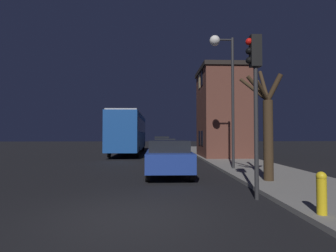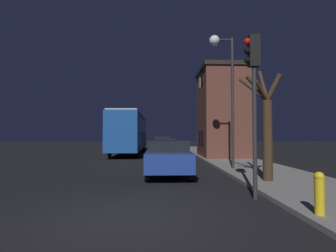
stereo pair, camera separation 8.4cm
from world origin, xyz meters
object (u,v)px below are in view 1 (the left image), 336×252
object	(u,v)px
traffic_light	(255,82)
car_far_lane	(162,143)
bus	(129,130)
car_near_lane	(169,157)
fire_hydrant	(322,192)
car_mid_lane	(165,148)
streetlamp	(223,69)
bare_tree	(267,125)

from	to	relation	value
traffic_light	car_far_lane	distance (m)	23.52
bus	car_near_lane	distance (m)	13.45
car_far_lane	fire_hydrant	xyz separation A→B (m)	(3.03, -25.09, -0.19)
traffic_light	car_mid_lane	distance (m)	13.53
streetlamp	car_near_lane	xyz separation A→B (m)	(-2.82, -1.53, -4.27)
car_far_lane	car_near_lane	bearing A→B (deg)	-89.94
streetlamp	car_near_lane	bearing A→B (deg)	-151.46
car_mid_lane	traffic_light	bearing A→B (deg)	-80.40
bare_tree	fire_hydrant	bearing A→B (deg)	-97.90
fire_hydrant	streetlamp	bearing A→B (deg)	91.44
streetlamp	car_mid_lane	distance (m)	9.03
bare_tree	car_near_lane	bearing A→B (deg)	152.76
car_mid_lane	fire_hydrant	size ratio (longest dim) A/B	4.68
fire_hydrant	traffic_light	bearing A→B (deg)	111.88
bus	bare_tree	bearing A→B (deg)	-65.66
car_near_lane	fire_hydrant	xyz separation A→B (m)	(3.01, -5.96, -0.23)
streetlamp	traffic_light	distance (m)	5.97
car_near_lane	fire_hydrant	bearing A→B (deg)	-63.21
bus	fire_hydrant	size ratio (longest dim) A/B	12.99
bare_tree	bus	distance (m)	16.30
traffic_light	bare_tree	size ratio (longest dim) A/B	1.07
bare_tree	car_far_lane	xyz separation A→B (m)	(-3.60, 20.97, -1.36)
bus	car_mid_lane	bearing A→B (deg)	-51.65
bare_tree	car_near_lane	world-z (taller)	bare_tree
streetlamp	bare_tree	size ratio (longest dim) A/B	1.54
streetlamp	car_near_lane	distance (m)	5.35
streetlamp	traffic_light	bearing A→B (deg)	-95.46
streetlamp	fire_hydrant	xyz separation A→B (m)	(0.19, -7.49, -4.50)
car_far_lane	fire_hydrant	distance (m)	25.27
traffic_light	fire_hydrant	distance (m)	3.34
car_far_lane	fire_hydrant	size ratio (longest dim) A/B	4.90
car_far_lane	fire_hydrant	world-z (taller)	car_far_lane
traffic_light	bus	bearing A→B (deg)	107.53
bus	streetlamp	bearing A→B (deg)	-62.56
bare_tree	fire_hydrant	xyz separation A→B (m)	(-0.57, -4.12, -1.56)
car_mid_lane	car_near_lane	bearing A→B (deg)	-90.39
car_far_lane	streetlamp	bearing A→B (deg)	-80.83
streetlamp	car_mid_lane	world-z (taller)	streetlamp
bus	traffic_light	bearing A→B (deg)	-72.47
traffic_light	fire_hydrant	world-z (taller)	traffic_light
traffic_light	bus	size ratio (longest dim) A/B	0.39
car_mid_lane	car_far_lane	bearing A→B (deg)	90.46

